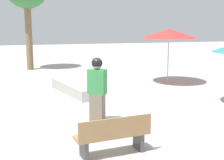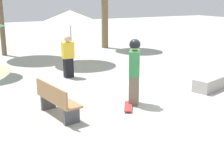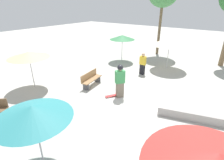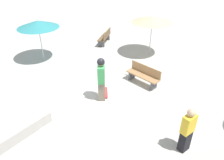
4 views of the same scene
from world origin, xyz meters
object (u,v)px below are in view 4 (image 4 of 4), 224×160
at_px(shade_umbrella_tan, 152,19).
at_px(shade_umbrella_teal, 38,24).
at_px(bystander_watching, 187,130).
at_px(skater_main, 101,78).
at_px(bench_far, 105,37).
at_px(skateboard, 105,92).
at_px(bench_near, 144,75).
at_px(concrete_ledge, 8,138).

bearing_deg(shade_umbrella_tan, shade_umbrella_teal, 150.66).
relative_size(shade_umbrella_tan, bystander_watching, 1.47).
relative_size(skater_main, shade_umbrella_tan, 0.80).
bearing_deg(shade_umbrella_teal, bench_far, -1.09).
distance_m(skater_main, shade_umbrella_teal, 5.13).
relative_size(bench_far, shade_umbrella_tan, 0.67).
xyz_separation_m(skateboard, shade_umbrella_teal, (-0.82, 4.79, 1.91)).
relative_size(skater_main, bystander_watching, 1.18).
bearing_deg(bench_near, concrete_ledge, 82.84).
bearing_deg(concrete_ledge, bench_near, 1.13).
height_order(concrete_ledge, bench_far, bench_far).
height_order(shade_umbrella_tan, bystander_watching, shade_umbrella_tan).
bearing_deg(skater_main, bystander_watching, -135.98).
distance_m(shade_umbrella_tan, bystander_watching, 7.20).
relative_size(skater_main, skateboard, 2.32).
xyz_separation_m(bench_near, bench_far, (1.40, 5.06, 0.00)).
relative_size(bench_near, shade_umbrella_tan, 0.73).
bearing_deg(shade_umbrella_tan, bench_far, 111.96).
distance_m(bench_near, bench_far, 5.25).
xyz_separation_m(skateboard, concrete_ledge, (-4.01, -0.46, 0.14)).
bearing_deg(shade_umbrella_tan, bench_near, -139.42).
bearing_deg(shade_umbrella_teal, shade_umbrella_tan, -29.34).
bearing_deg(skateboard, shade_umbrella_tan, -34.74).
height_order(skater_main, shade_umbrella_teal, shade_umbrella_teal).
relative_size(skater_main, bench_near, 1.10).
bearing_deg(skateboard, bystander_watching, -144.17).
bearing_deg(concrete_ledge, skateboard, 6.61).
bearing_deg(bench_near, skater_main, 78.45).
bearing_deg(concrete_ledge, bench_far, 35.43).
bearing_deg(skater_main, shade_umbrella_teal, 41.46).
relative_size(skater_main, concrete_ledge, 0.60).
bearing_deg(concrete_ledge, skater_main, 3.71).
bearing_deg(bench_far, bench_near, -144.79).
height_order(skateboard, shade_umbrella_teal, shade_umbrella_teal).
relative_size(shade_umbrella_tan, shade_umbrella_teal, 1.05).
relative_size(concrete_ledge, shade_umbrella_teal, 1.40).
distance_m(skateboard, shade_umbrella_teal, 5.22).
bearing_deg(concrete_ledge, bystander_watching, -38.85).
relative_size(concrete_ledge, bench_near, 1.84).
distance_m(concrete_ledge, shade_umbrella_teal, 6.40).
bearing_deg(bystander_watching, shade_umbrella_tan, -127.22).
xyz_separation_m(concrete_ledge, shade_umbrella_teal, (3.19, 5.25, 1.77)).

